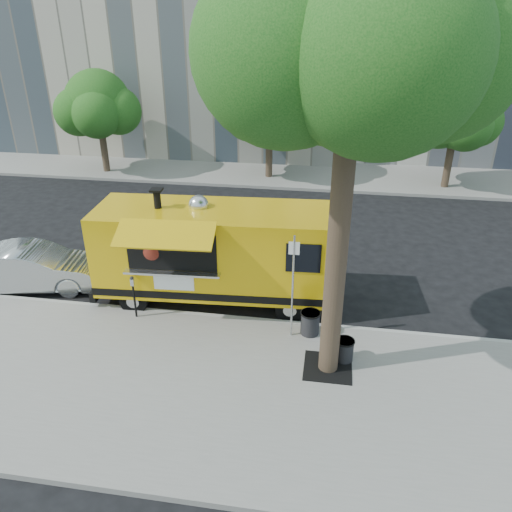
{
  "coord_description": "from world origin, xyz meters",
  "views": [
    {
      "loc": [
        2.38,
        -12.91,
        8.25
      ],
      "look_at": [
        0.33,
        0.0,
        1.72
      ],
      "focal_mm": 35.0,
      "sensor_mm": 36.0,
      "label": 1
    }
  ],
  "objects": [
    {
      "name": "curb",
      "position": [
        0.0,
        -0.93,
        0.07
      ],
      "size": [
        60.0,
        0.14,
        0.16
      ],
      "primitive_type": "cube",
      "color": "#999993",
      "rests_on": "ground"
    },
    {
      "name": "street_tree",
      "position": [
        2.6,
        -2.8,
        8.01
      ],
      "size": [
        4.68,
        4.68,
        10.27
      ],
      "color": "#33261C",
      "rests_on": "sidewalk"
    },
    {
      "name": "trash_bin_right",
      "position": [
        2.99,
        -2.42,
        0.47
      ],
      "size": [
        0.5,
        0.5,
        0.6
      ],
      "color": "black",
      "rests_on": "sidewalk"
    },
    {
      "name": "tree_well",
      "position": [
        2.6,
        -2.8,
        0.15
      ],
      "size": [
        1.2,
        1.2,
        0.02
      ],
      "primitive_type": "cube",
      "color": "black",
      "rests_on": "sidewalk"
    },
    {
      "name": "sidewalk",
      "position": [
        0.0,
        -4.0,
        0.07
      ],
      "size": [
        60.0,
        6.0,
        0.15
      ],
      "primitive_type": "cube",
      "color": "gray",
      "rests_on": "ground"
    },
    {
      "name": "far_tree_b",
      "position": [
        -1.0,
        12.7,
        3.83
      ],
      "size": [
        3.6,
        3.6,
        5.5
      ],
      "color": "#33261C",
      "rests_on": "far_sidewalk"
    },
    {
      "name": "food_truck",
      "position": [
        -1.04,
        0.17,
        1.68
      ],
      "size": [
        7.33,
        3.66,
        3.57
      ],
      "rotation": [
        0.0,
        0.0,
        0.06
      ],
      "color": "gold",
      "rests_on": "ground"
    },
    {
      "name": "far_sidewalk",
      "position": [
        0.0,
        13.5,
        0.07
      ],
      "size": [
        60.0,
        5.0,
        0.15
      ],
      "primitive_type": "cube",
      "color": "gray",
      "rests_on": "ground"
    },
    {
      "name": "far_tree_a",
      "position": [
        -10.0,
        12.3,
        3.78
      ],
      "size": [
        3.42,
        3.42,
        5.36
      ],
      "color": "#33261C",
      "rests_on": "far_sidewalk"
    },
    {
      "name": "sedan",
      "position": [
        -6.94,
        0.01,
        0.73
      ],
      "size": [
        4.63,
        2.33,
        1.46
      ],
      "primitive_type": "imported",
      "rotation": [
        0.0,
        0.0,
        1.75
      ],
      "color": "#A8ACB0",
      "rests_on": "ground"
    },
    {
      "name": "trash_bin_left",
      "position": [
        2.05,
        -1.39,
        0.5
      ],
      "size": [
        0.56,
        0.56,
        0.67
      ],
      "color": "black",
      "rests_on": "sidewalk"
    },
    {
      "name": "parking_meter",
      "position": [
        -3.0,
        -1.35,
        0.98
      ],
      "size": [
        0.11,
        0.11,
        1.33
      ],
      "color": "black",
      "rests_on": "sidewalk"
    },
    {
      "name": "sign_post",
      "position": [
        1.55,
        -1.55,
        1.85
      ],
      "size": [
        0.28,
        0.06,
        3.0
      ],
      "color": "silver",
      "rests_on": "sidewalk"
    },
    {
      "name": "ground",
      "position": [
        0.0,
        0.0,
        0.0
      ],
      "size": [
        120.0,
        120.0,
        0.0
      ],
      "primitive_type": "plane",
      "color": "black",
      "rests_on": "ground"
    },
    {
      "name": "far_tree_c",
      "position": [
        8.0,
        12.4,
        3.72
      ],
      "size": [
        3.24,
        3.24,
        5.21
      ],
      "color": "#33261C",
      "rests_on": "far_sidewalk"
    }
  ]
}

